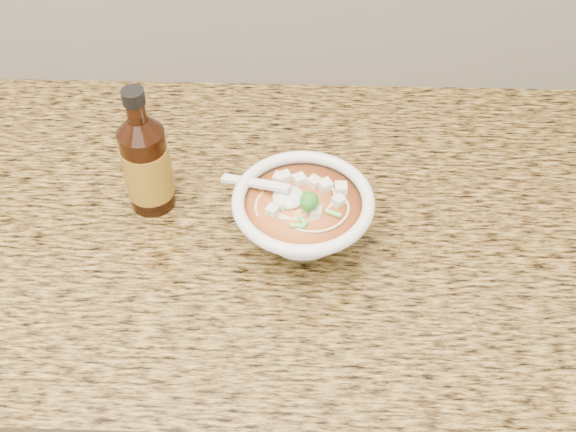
{
  "coord_description": "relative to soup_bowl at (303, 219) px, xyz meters",
  "views": [
    {
      "loc": [
        0.35,
        0.97,
        1.66
      ],
      "look_at": [
        0.33,
        1.62,
        0.95
      ],
      "focal_mm": 45.0,
      "sensor_mm": 36.0,
      "label": 1
    }
  ],
  "objects": [
    {
      "name": "hot_sauce_bottle",
      "position": [
        -0.22,
        0.07,
        0.03
      ],
      "size": [
        0.08,
        0.08,
        0.2
      ],
      "rotation": [
        0.0,
        0.0,
        0.16
      ],
      "color": "#381507",
      "rests_on": "counter_slab"
    },
    {
      "name": "counter_slab",
      "position": [
        -0.35,
        0.05,
        -0.06
      ],
      "size": [
        4.0,
        0.68,
        0.04
      ],
      "primitive_type": "cube",
      "color": "olive",
      "rests_on": "cabinet"
    },
    {
      "name": "cabinet",
      "position": [
        -0.35,
        0.05,
        -0.51
      ],
      "size": [
        4.0,
        0.65,
        0.86
      ],
      "primitive_type": "cube",
      "color": "#35200F",
      "rests_on": "ground"
    },
    {
      "name": "soup_bowl",
      "position": [
        0.0,
        0.0,
        0.0
      ],
      "size": [
        0.21,
        0.19,
        0.11
      ],
      "rotation": [
        0.0,
        0.0,
        0.28
      ],
      "color": "silver",
      "rests_on": "counter_slab"
    }
  ]
}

